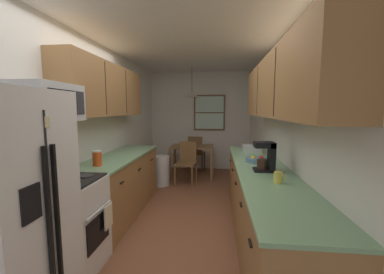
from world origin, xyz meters
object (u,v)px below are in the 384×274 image
(dining_chair_near, at_px, (187,161))
(dining_table, at_px, (192,151))
(stove_range, at_px, (67,224))
(dish_rack, at_px, (252,148))
(table_serving_bowl, at_px, (191,145))
(microwave_over_range, at_px, (48,103))
(coffee_maker, at_px, (267,156))
(fruit_bowl, at_px, (256,159))
(mug_by_coffeemaker, at_px, (278,177))
(refrigerator, at_px, (6,217))
(storage_canister, at_px, (97,158))
(trash_bin, at_px, (161,171))
(dining_chair_far, at_px, (196,152))

(dining_chair_near, bearing_deg, dining_table, 84.75)
(stove_range, xyz_separation_m, dining_chair_near, (0.81, 2.86, 0.03))
(dining_chair_near, relative_size, dish_rack, 2.65)
(dining_table, distance_m, table_serving_bowl, 0.15)
(microwave_over_range, distance_m, dining_table, 3.71)
(coffee_maker, height_order, fruit_bowl, coffee_maker)
(coffee_maker, distance_m, table_serving_bowl, 3.05)
(mug_by_coffeemaker, xyz_separation_m, dish_rack, (-0.01, 1.71, -0.00))
(refrigerator, xyz_separation_m, table_serving_bowl, (0.81, 4.09, -0.10))
(dining_table, height_order, table_serving_bowl, table_serving_bowl)
(coffee_maker, xyz_separation_m, table_serving_bowl, (-1.17, 2.80, -0.31))
(stove_range, xyz_separation_m, storage_canister, (-0.01, 0.65, 0.52))
(dining_chair_near, xyz_separation_m, trash_bin, (-0.52, -0.15, -0.19))
(dining_table, bearing_deg, dining_chair_far, 85.75)
(refrigerator, xyz_separation_m, fruit_bowl, (1.94, 1.74, 0.07))
(trash_bin, distance_m, table_serving_bowl, 0.99)
(storage_canister, bearing_deg, dining_chair_near, 69.79)
(dining_table, xyz_separation_m, mug_by_coffeemaker, (1.16, -3.26, 0.34))
(stove_range, xyz_separation_m, dish_rack, (2.02, 1.88, 0.48))
(refrigerator, relative_size, mug_by_coffeemaker, 15.17)
(refrigerator, height_order, dining_chair_near, refrigerator)
(storage_canister, xyz_separation_m, dish_rack, (2.02, 1.23, -0.05))
(dish_rack, bearing_deg, storage_canister, -148.69)
(stove_range, bearing_deg, storage_canister, 90.49)
(dining_table, xyz_separation_m, dining_chair_near, (-0.05, -0.57, -0.11))
(microwave_over_range, height_order, fruit_bowl, microwave_over_range)
(refrigerator, relative_size, trash_bin, 2.76)
(dining_table, bearing_deg, table_serving_bowl, -143.40)
(coffee_maker, xyz_separation_m, fruit_bowl, (-0.04, 0.46, -0.13))
(coffee_maker, bearing_deg, trash_bin, 129.10)
(dish_rack, bearing_deg, stove_range, -137.04)
(microwave_over_range, relative_size, mug_by_coffeemaker, 5.50)
(dining_chair_near, distance_m, storage_canister, 2.41)
(table_serving_bowl, bearing_deg, fruit_bowl, -64.23)
(stove_range, xyz_separation_m, dining_chair_far, (0.90, 4.00, 0.03))
(dining_chair_far, xyz_separation_m, storage_canister, (-0.91, -3.35, 0.49))
(dining_chair_far, bearing_deg, stove_range, -102.74)
(stove_range, relative_size, dish_rack, 3.24)
(storage_canister, xyz_separation_m, coffee_maker, (2.01, -0.04, 0.08))
(coffee_maker, bearing_deg, microwave_over_range, -163.99)
(mug_by_coffeemaker, bearing_deg, table_serving_bowl, 110.22)
(trash_bin, height_order, table_serving_bowl, table_serving_bowl)
(fruit_bowl, bearing_deg, storage_canister, -167.94)
(coffee_maker, xyz_separation_m, mug_by_coffeemaker, (0.02, -0.44, -0.12))
(coffee_maker, bearing_deg, fruit_bowl, 95.30)
(stove_range, height_order, dining_chair_near, stove_range)
(mug_by_coffeemaker, bearing_deg, fruit_bowl, 94.00)
(dining_table, relative_size, trash_bin, 1.59)
(dining_chair_far, height_order, table_serving_bowl, dining_chair_far)
(refrigerator, xyz_separation_m, dish_rack, (1.99, 2.55, 0.09))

